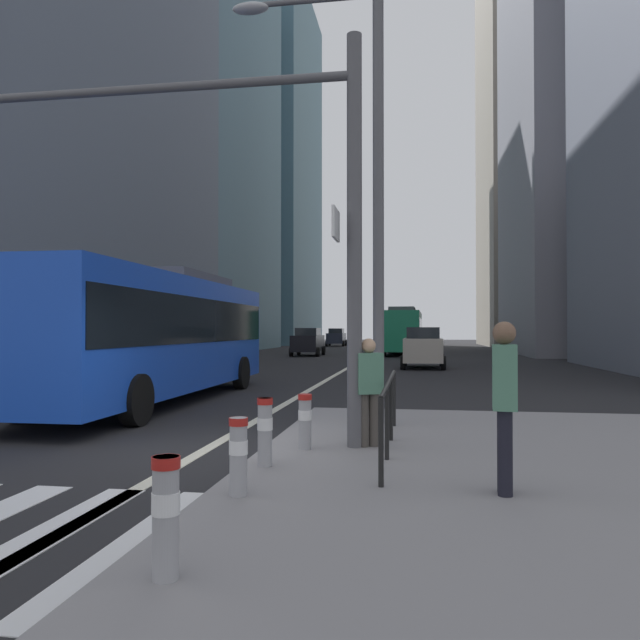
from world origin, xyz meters
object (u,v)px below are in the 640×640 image
Objects in this scene: bollard_front at (166,511)px; bollard_right at (265,428)px; bollard_left at (238,452)px; bollard_back at (305,418)px; street_lamp_post at (378,140)px; city_bus_blue_oncoming at (156,330)px; traffic_signal_gantry at (205,178)px; car_oncoming_mid at (336,337)px; city_bus_red_receding at (403,329)px; car_receding_far at (423,347)px; pedestrian_waiting at (369,387)px; car_oncoming_far at (308,342)px; pedestrian_walking at (505,397)px; car_receding_near at (417,339)px.

bollard_front is 3.39m from bollard_right.
bollard_left is (-0.11, 2.06, -0.02)m from bollard_front.
bollard_front is at bearing -91.70° from bollard_back.
street_lamp_post is 10.30× the size of bollard_back.
bollard_left is at bearing -60.95° from city_bus_blue_oncoming.
bollard_right is at bearing -47.22° from traffic_signal_gantry.
street_lamp_post reaches higher than car_oncoming_mid.
city_bus_red_receding is 2.62× the size of car_receding_far.
car_receding_far is at bearing -85.52° from city_bus_red_receding.
street_lamp_post is 6.02m from bollard_right.
pedestrian_waiting is at bearing -90.39° from street_lamp_post.
car_oncoming_far is at bearing 99.01° from bollard_left.
pedestrian_waiting is 0.88× the size of pedestrian_walking.
street_lamp_post reaches higher than pedestrian_waiting.
city_bus_red_receding is 38.29m from pedestrian_walking.
traffic_signal_gantry is (5.41, -56.82, 3.15)m from car_oncoming_mid.
city_bus_blue_oncoming is at bearing -115.01° from car_receding_far.
car_receding_near is 2.96× the size of pedestrian_waiting.
bollard_back is (-1.77, -47.17, -0.41)m from car_receding_near.
bollard_left is 1.33m from bollard_right.
street_lamp_post is 4.79m from pedestrian_waiting.
traffic_signal_gantry is at bearing -178.27° from pedestrian_waiting.
city_bus_blue_oncoming is at bearing 114.56° from bollard_front.
pedestrian_waiting is at bearing -91.08° from car_receding_near.
street_lamp_post reaches higher than car_receding_near.
traffic_signal_gantry is 8.62× the size of bollard_back.
bollard_back is at bearing 75.15° from bollard_right.
street_lamp_post is at bearing 77.08° from bollard_left.
car_oncoming_far is at bearing 97.45° from traffic_signal_gantry.
bollard_front is at bearing -73.15° from traffic_signal_gantry.
pedestrian_waiting is (2.46, 0.07, -3.13)m from traffic_signal_gantry.
car_receding_near is 26.46m from car_receding_far.
city_bus_red_receding is 12.76× the size of bollard_right.
traffic_signal_gantry is 3.52m from street_lamp_post.
car_receding_near is at bearing 84.45° from city_bus_red_receding.
pedestrian_waiting is 2.78m from pedestrian_walking.
car_oncoming_far is (-6.58, -3.23, -0.85)m from city_bus_red_receding.
bollard_front is at bearing -92.10° from car_receding_near.
car_oncoming_mid reaches higher than pedestrian_waiting.
car_receding_far is at bearing -89.65° from car_receding_near.
car_oncoming_mid is 5.29× the size of bollard_right.
bollard_back is (0.30, 1.13, -0.04)m from bollard_right.
car_receding_far is at bearing 84.69° from bollard_back.
car_receding_far is 18.75m from street_lamp_post.
bollard_right is at bearing -128.93° from pedestrian_waiting.
traffic_signal_gantry is 3.77× the size of pedestrian_walking.
pedestrian_walking reaches higher than bollard_right.
city_bus_red_receding reaches higher than car_oncoming_far.
car_receding_near is at bearing 88.88° from street_lamp_post.
bollard_back is 0.44× the size of pedestrian_walking.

